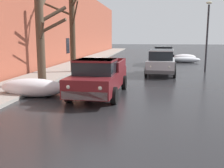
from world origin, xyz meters
TOP-DOWN VIEW (x-y plane):
  - left_sidewalk_slab at (-6.22, 18.00)m, footprint 2.92×80.00m
  - brick_townhouse_facade at (-8.18, 18.00)m, footprint 0.63×80.00m
  - snow_bank_near_corner_left at (-4.24, 9.71)m, footprint 1.73×1.14m
  - snow_bank_along_left_kerb at (4.62, 26.98)m, footprint 3.06×1.03m
  - snow_bank_mid_block_left at (-4.46, 8.95)m, footprint 3.03×1.11m
  - snow_bank_along_right_kerb at (-4.42, 23.62)m, footprint 2.10×1.34m
  - snow_bank_far_right_pile at (4.94, 30.32)m, footprint 2.56×1.28m
  - bare_tree_second_along_sidewalk at (-4.80, 11.06)m, footprint 2.89×2.94m
  - bare_tree_mid_block at (-4.87, 16.86)m, footprint 3.06×3.43m
  - pickup_truck_maroon_approaching_near_lane at (-1.47, 9.62)m, footprint 2.27×5.49m
  - suv_silver_parked_kerbside_close at (1.69, 17.10)m, footprint 2.36×4.50m
  - suv_black_parked_kerbside_mid at (2.06, 24.47)m, footprint 2.11×4.85m
  - street_lamp_post at (5.18, 19.18)m, footprint 0.44×0.24m

SIDE VIEW (x-z plane):
  - left_sidewalk_slab at x=-6.22m, z-range 0.00..0.16m
  - snow_bank_along_left_kerb at x=4.62m, z-range 0.00..0.62m
  - snow_bank_near_corner_left at x=-4.24m, z-range -0.03..0.66m
  - snow_bank_far_right_pile at x=4.94m, z-range -0.01..0.70m
  - snow_bank_along_right_kerb at x=-4.42m, z-range -0.01..0.73m
  - snow_bank_mid_block_left at x=-4.46m, z-range -0.01..0.83m
  - pickup_truck_maroon_approaching_near_lane at x=-1.47m, z-range 0.00..1.76m
  - suv_silver_parked_kerbside_close at x=1.69m, z-range 0.08..1.90m
  - suv_black_parked_kerbside_mid at x=2.06m, z-range 0.08..1.90m
  - bare_tree_second_along_sidewalk at x=-4.80m, z-range -0.23..6.20m
  - street_lamp_post at x=5.18m, z-range 0.35..5.72m
  - bare_tree_mid_block at x=-4.87m, z-range 0.13..7.59m
  - brick_townhouse_facade at x=-8.18m, z-range 0.00..8.55m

